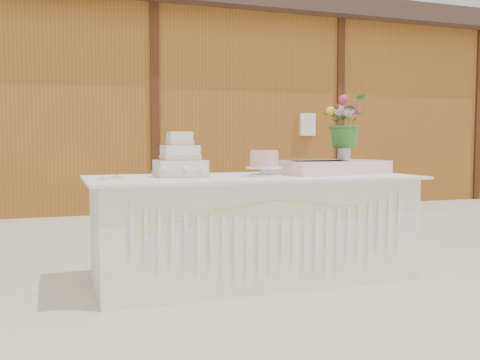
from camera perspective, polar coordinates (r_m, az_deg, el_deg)
name	(u,v)px	position (r m, az deg, el deg)	size (l,w,h in m)	color
ground	(253,279)	(4.05, 1.42, -10.50)	(80.00, 80.00, 0.00)	beige
barn	(134,105)	(9.78, -11.22, 7.81)	(12.60, 4.60, 3.30)	brown
cake_table	(254,228)	(3.97, 1.46, -5.09)	(2.40, 1.00, 0.77)	white
wedding_cake	(180,161)	(3.88, -6.42, 1.99)	(0.36, 0.36, 0.32)	silver
pink_cake_stand	(264,162)	(3.90, 2.59, 1.96)	(0.26, 0.26, 0.19)	white
satin_runner	(331,167)	(4.25, 9.65, 1.36)	(0.83, 0.48, 0.10)	#FED6CC
flower_vase	(344,151)	(4.38, 11.02, 3.06)	(0.11, 0.11, 0.15)	silver
bouquet	(344,115)	(4.38, 11.07, 6.79)	(0.38, 0.33, 0.42)	#376E2C
loose_flowers	(109,177)	(3.80, -13.75, 0.35)	(0.15, 0.37, 0.02)	pink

